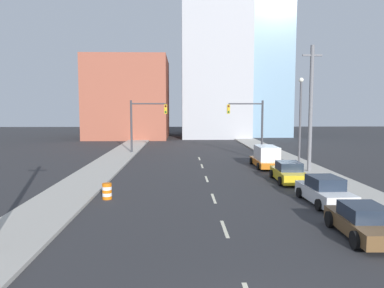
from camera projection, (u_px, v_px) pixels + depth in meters
sidewalk_left at (132, 146)px, 52.76m from camera, size 3.43×89.77×0.17m
sidewalk_right at (257, 145)px, 53.27m from camera, size 3.43×89.77×0.17m
lane_stripe_at_8m at (225, 229)px, 16.70m from camera, size 0.16×2.40×0.01m
lane_stripe_at_14m at (214, 198)px, 22.32m from camera, size 0.16×2.40×0.01m
lane_stripe_at_20m at (207, 179)px, 28.43m from camera, size 0.16×2.40×0.01m
lane_stripe_at_27m at (202, 166)px, 34.76m from camera, size 0.16×2.40×0.01m
lane_stripe_at_32m at (199, 159)px, 39.90m from camera, size 0.16×2.40×0.01m
building_brick_left at (129, 98)px, 68.25m from camera, size 14.00×16.00×14.26m
building_office_center at (213, 75)px, 72.25m from camera, size 12.00×20.00×23.31m
building_glass_right at (249, 54)px, 76.01m from camera, size 13.00×20.00×32.54m
traffic_signal_left at (142, 119)px, 43.96m from camera, size 4.34×0.35×6.28m
traffic_signal_right at (252, 119)px, 44.33m from camera, size 4.34×0.35×6.28m
utility_pole_right_mid at (311, 109)px, 30.48m from camera, size 1.60×0.32×10.41m
traffic_barrel at (107, 191)px, 22.11m from camera, size 0.56×0.56×0.95m
street_lamp at (300, 115)px, 34.71m from camera, size 0.44×0.44×8.17m
sedan_brown at (363, 222)px, 15.57m from camera, size 2.14×4.38×1.37m
sedan_white at (325, 191)px, 21.07m from camera, size 2.21×4.68×1.54m
sedan_yellow at (289, 173)px, 27.33m from camera, size 2.20×4.63×1.47m
box_truck_orange at (266, 157)px, 34.08m from camera, size 2.30×5.28×1.94m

